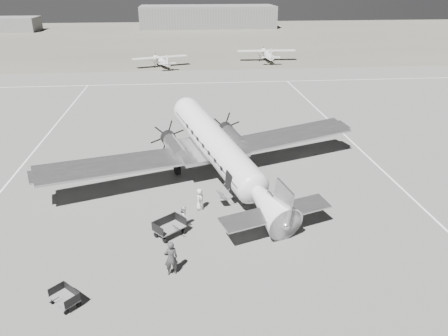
# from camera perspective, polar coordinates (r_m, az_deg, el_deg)

# --- Properties ---
(ground) EXTENTS (260.00, 260.00, 0.00)m
(ground) POSITION_cam_1_polar(r_m,az_deg,el_deg) (29.75, 3.41, -5.86)
(ground) COLOR slate
(ground) RESTS_ON ground
(taxi_line_right) EXTENTS (0.15, 80.00, 0.01)m
(taxi_line_right) POSITION_cam_1_polar(r_m,az_deg,el_deg) (33.65, 24.10, -4.36)
(taxi_line_right) COLOR white
(taxi_line_right) RESTS_ON ground
(taxi_line_left) EXTENTS (0.15, 60.00, 0.01)m
(taxi_line_left) POSITION_cam_1_polar(r_m,az_deg,el_deg) (40.80, -24.84, 0.33)
(taxi_line_left) COLOR white
(taxi_line_left) RESTS_ON ground
(taxi_line_horizon) EXTENTS (90.00, 0.15, 0.01)m
(taxi_line_horizon) POSITION_cam_1_polar(r_m,az_deg,el_deg) (67.30, -1.91, 11.06)
(taxi_line_horizon) COLOR white
(taxi_line_horizon) RESTS_ON ground
(grass_infield) EXTENTS (260.00, 90.00, 0.01)m
(grass_infield) POSITION_cam_1_polar(r_m,az_deg,el_deg) (121.51, -3.77, 16.65)
(grass_infield) COLOR #59564B
(grass_infield) RESTS_ON ground
(hangar_main) EXTENTS (42.00, 14.00, 6.60)m
(hangar_main) POSITION_cam_1_polar(r_m,az_deg,el_deg) (146.29, -2.14, 19.16)
(hangar_main) COLOR #606060
(hangar_main) RESTS_ON ground
(shed_secondary) EXTENTS (18.00, 10.00, 4.00)m
(shed_secondary) POSITION_cam_1_polar(r_m,az_deg,el_deg) (149.94, -26.59, 16.44)
(shed_secondary) COLOR #606060
(shed_secondary) RESTS_ON ground
(dc3_airliner) EXTENTS (31.43, 26.52, 5.09)m
(dc3_airliner) POSITION_cam_1_polar(r_m,az_deg,el_deg) (32.71, -0.35, 1.95)
(dc3_airliner) COLOR silver
(dc3_airliner) RESTS_ON ground
(light_plane_left) EXTENTS (12.00, 10.84, 2.06)m
(light_plane_left) POSITION_cam_1_polar(r_m,az_deg,el_deg) (80.02, -8.25, 13.60)
(light_plane_left) COLOR silver
(light_plane_left) RESTS_ON ground
(light_plane_right) EXTENTS (11.23, 9.15, 2.31)m
(light_plane_right) POSITION_cam_1_polar(r_m,az_deg,el_deg) (85.70, 5.60, 14.46)
(light_plane_right) COLOR silver
(light_plane_right) RESTS_ON ground
(baggage_cart_near) EXTENTS (2.37, 2.29, 1.10)m
(baggage_cart_near) POSITION_cam_1_polar(r_m,az_deg,el_deg) (27.19, -7.13, -7.75)
(baggage_cart_near) COLOR #606060
(baggage_cart_near) RESTS_ON ground
(baggage_cart_far) EXTENTS (1.83, 1.82, 0.85)m
(baggage_cart_far) POSITION_cam_1_polar(r_m,az_deg,el_deg) (23.27, -20.05, -15.67)
(baggage_cart_far) COLOR #606060
(baggage_cart_far) RESTS_ON ground
(ground_crew) EXTENTS (0.83, 0.64, 2.02)m
(ground_crew) POSITION_cam_1_polar(r_m,az_deg,el_deg) (23.72, -6.95, -11.60)
(ground_crew) COLOR #313131
(ground_crew) RESTS_ON ground
(ramp_agent) EXTENTS (0.72, 0.84, 1.50)m
(ramp_agent) POSITION_cam_1_polar(r_m,az_deg,el_deg) (27.85, -5.21, -6.36)
(ramp_agent) COLOR beige
(ramp_agent) RESTS_ON ground
(passenger) EXTENTS (0.70, 0.87, 1.55)m
(passenger) POSITION_cam_1_polar(r_m,az_deg,el_deg) (29.81, -3.19, -4.09)
(passenger) COLOR #BCBCB9
(passenger) RESTS_ON ground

